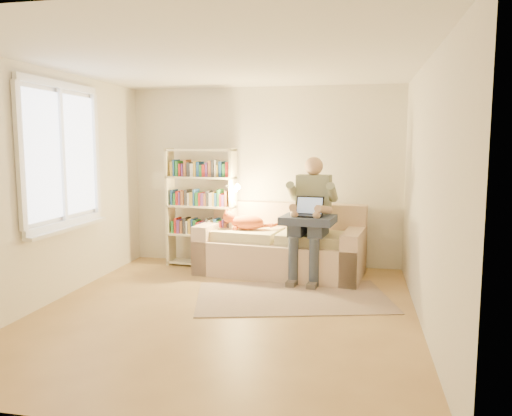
% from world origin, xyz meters
% --- Properties ---
extents(floor, '(4.50, 4.50, 0.00)m').
position_xyz_m(floor, '(0.00, 0.00, 0.00)').
color(floor, '#9C7947').
rests_on(floor, ground).
extents(ceiling, '(4.00, 4.50, 0.02)m').
position_xyz_m(ceiling, '(0.00, 0.00, 2.60)').
color(ceiling, white).
rests_on(ceiling, wall_back).
extents(wall_left, '(0.02, 4.50, 2.60)m').
position_xyz_m(wall_left, '(-2.00, 0.00, 1.30)').
color(wall_left, silver).
rests_on(wall_left, floor).
extents(wall_right, '(0.02, 4.50, 2.60)m').
position_xyz_m(wall_right, '(2.00, 0.00, 1.30)').
color(wall_right, silver).
rests_on(wall_right, floor).
extents(wall_back, '(4.00, 0.02, 2.60)m').
position_xyz_m(wall_back, '(0.00, 2.25, 1.30)').
color(wall_back, silver).
rests_on(wall_back, floor).
extents(wall_front, '(4.00, 0.02, 2.60)m').
position_xyz_m(wall_front, '(0.00, -2.25, 1.30)').
color(wall_front, silver).
rests_on(wall_front, floor).
extents(window, '(0.12, 1.52, 1.69)m').
position_xyz_m(window, '(-1.95, 0.20, 1.38)').
color(window, white).
rests_on(window, wall_left).
extents(sofa, '(2.34, 1.28, 0.95)m').
position_xyz_m(sofa, '(0.34, 1.75, 0.34)').
color(sofa, beige).
rests_on(sofa, floor).
extents(person, '(0.53, 0.76, 1.61)m').
position_xyz_m(person, '(0.76, 1.53, 0.91)').
color(person, gray).
rests_on(person, sofa).
extents(cat, '(0.71, 0.30, 0.25)m').
position_xyz_m(cat, '(-0.21, 1.68, 0.71)').
color(cat, orange).
rests_on(cat, sofa).
extents(blanket, '(0.73, 0.62, 0.10)m').
position_xyz_m(blanket, '(0.79, 1.36, 0.81)').
color(blanket, '#2B354C').
rests_on(blanket, person).
extents(laptop, '(0.40, 0.35, 0.31)m').
position_xyz_m(laptop, '(0.79, 1.37, 0.93)').
color(laptop, black).
rests_on(laptop, blanket).
extents(bookshelf, '(1.14, 0.41, 1.72)m').
position_xyz_m(bookshelf, '(-0.86, 1.90, 0.95)').
color(bookshelf, beige).
rests_on(bookshelf, floor).
extents(rug, '(2.46, 1.81, 0.01)m').
position_xyz_m(rug, '(0.64, 0.64, 0.01)').
color(rug, gray).
rests_on(rug, floor).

